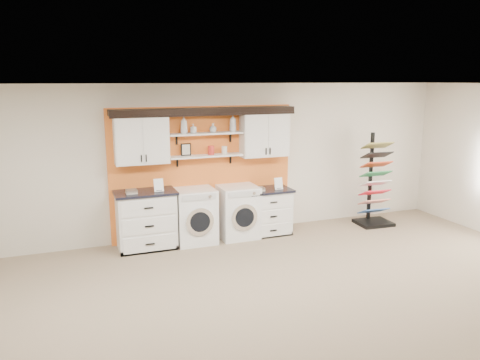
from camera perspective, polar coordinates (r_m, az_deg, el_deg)
name	(u,v)px	position (r m, az deg, el deg)	size (l,w,h in m)	color
floor	(306,343)	(5.54, 7.99, -19.08)	(10.00, 10.00, 0.00)	gray
ceiling	(314,86)	(4.75, 9.00, 11.26)	(10.00, 10.00, 0.00)	white
wall_back	(203,161)	(8.58, -4.55, 2.30)	(10.00, 10.00, 0.00)	beige
accent_panel	(204,172)	(8.59, -4.46, 0.94)	(3.40, 0.07, 2.40)	orange
upper_cabinet_left	(141,139)	(8.08, -11.94, 4.90)	(0.90, 0.35, 0.84)	white
upper_cabinet_right	(264,134)	(8.70, 2.98, 5.65)	(0.90, 0.35, 0.84)	white
shelf_lower	(206,156)	(8.37, -4.18, 2.96)	(1.32, 0.28, 0.03)	white
shelf_upper	(206,133)	(8.32, -4.22, 5.68)	(1.32, 0.28, 0.03)	white
crown_molding	(205,111)	(8.30, -4.29, 8.42)	(3.30, 0.41, 0.13)	black
picture_frame	(186,150)	(8.31, -6.61, 3.71)	(0.18, 0.02, 0.22)	black
canister_red	(211,150)	(8.39, -3.54, 3.64)	(0.11, 0.11, 0.16)	red
canister_cream	(224,150)	(8.47, -1.92, 3.66)	(0.10, 0.10, 0.14)	silver
base_cabinet_left	(146,220)	(8.21, -11.36, -4.79)	(1.03, 0.66, 1.01)	white
base_cabinet_right	(267,211)	(8.85, 3.27, -3.80)	(0.88, 0.66, 0.87)	white
washer	(195,216)	(8.38, -5.53, -4.36)	(0.70, 0.71, 0.98)	white
dryer	(238,212)	(8.62, -0.25, -3.88)	(0.69, 0.71, 0.96)	white
sample_rack	(374,197)	(9.74, 16.03, -1.98)	(0.70, 0.59, 1.84)	black
soap_bottle_a	(184,125)	(8.20, -6.86, 6.73)	(0.12, 0.12, 0.31)	silver
soap_bottle_b	(193,128)	(8.25, -5.71, 6.27)	(0.07, 0.08, 0.16)	silver
soap_bottle_c	(213,128)	(8.35, -3.32, 6.38)	(0.13, 0.13, 0.16)	silver
soap_bottle_d	(233,123)	(8.46, -0.88, 7.01)	(0.12, 0.12, 0.32)	silver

